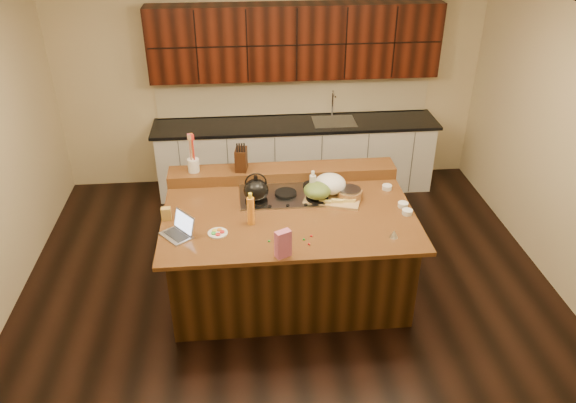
{
  "coord_description": "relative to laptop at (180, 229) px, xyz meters",
  "views": [
    {
      "loc": [
        -0.43,
        -4.59,
        3.7
      ],
      "look_at": [
        0.0,
        0.05,
        1.0
      ],
      "focal_mm": 35.0,
      "sensor_mm": 36.0,
      "label": 1
    }
  ],
  "objects": [
    {
      "name": "cooktop",
      "position": [
        1.01,
        0.61,
        -0.04
      ],
      "size": [
        0.92,
        0.52,
        0.05
      ],
      "color": "gray",
      "rests_on": "island"
    },
    {
      "name": "candy_plate",
      "position": [
        0.33,
        -0.02,
        -0.05
      ],
      "size": [
        0.22,
        0.22,
        0.01
      ],
      "primitive_type": "cylinder",
      "rotation": [
        0.0,
        0.0,
        -0.22
      ],
      "color": "white",
      "rests_on": "island"
    },
    {
      "name": "utensil_crock",
      "position": [
        0.08,
        1.01,
        0.14
      ],
      "size": [
        0.15,
        0.15,
        0.14
      ],
      "primitive_type": "cylinder",
      "rotation": [
        0.0,
        0.0,
        -0.35
      ],
      "color": "white",
      "rests_on": "back_ledge"
    },
    {
      "name": "kettle",
      "position": [
        0.71,
        0.48,
        0.1
      ],
      "size": [
        0.25,
        0.25,
        0.22
      ],
      "primitive_type": "ellipsoid",
      "rotation": [
        0.0,
        0.0,
        0.03
      ],
      "color": "black",
      "rests_on": "cooktop"
    },
    {
      "name": "island",
      "position": [
        1.01,
        0.31,
        -0.51
      ],
      "size": [
        2.4,
        1.6,
        0.92
      ],
      "color": "black",
      "rests_on": "ground"
    },
    {
      "name": "ramekin_b",
      "position": [
        2.12,
        0.29,
        -0.03
      ],
      "size": [
        0.13,
        0.13,
        0.04
      ],
      "primitive_type": "cylinder",
      "rotation": [
        0.0,
        0.0,
        0.32
      ],
      "color": "white",
      "rests_on": "island"
    },
    {
      "name": "vinegar_bottle",
      "position": [
        1.27,
        0.55,
        0.07
      ],
      "size": [
        0.08,
        0.08,
        0.25
      ],
      "primitive_type": "cylinder",
      "rotation": [
        0.0,
        0.0,
        -0.26
      ],
      "color": "silver",
      "rests_on": "island"
    },
    {
      "name": "back_counter",
      "position": [
        1.31,
        2.53,
        0.01
      ],
      "size": [
        3.7,
        0.66,
        2.4
      ],
      "color": "silver",
      "rests_on": "ground"
    },
    {
      "name": "gumdrop_0",
      "position": [
        1.17,
        -0.15,
        -0.04
      ],
      "size": [
        0.02,
        0.02,
        0.02
      ],
      "primitive_type": "ellipsoid",
      "color": "red",
      "rests_on": "island"
    },
    {
      "name": "kitchen_timer",
      "position": [
        1.9,
        -0.22,
        -0.02
      ],
      "size": [
        0.09,
        0.09,
        0.07
      ],
      "primitive_type": "cone",
      "rotation": [
        0.0,
        0.0,
        0.11
      ],
      "color": "silver",
      "rests_on": "island"
    },
    {
      "name": "gumdrop_5",
      "position": [
        0.91,
        -0.2,
        -0.04
      ],
      "size": [
        0.02,
        0.02,
        0.02
      ],
      "primitive_type": "ellipsoid",
      "color": "#198C26",
      "rests_on": "island"
    },
    {
      "name": "ramekin_a",
      "position": [
        2.13,
        0.16,
        -0.03
      ],
      "size": [
        0.13,
        0.13,
        0.04
      ],
      "primitive_type": "cylinder",
      "rotation": [
        0.0,
        0.0,
        -0.39
      ],
      "color": "white",
      "rests_on": "island"
    },
    {
      "name": "gumdrop_7",
      "position": [
        0.89,
        -0.11,
        -0.04
      ],
      "size": [
        0.02,
        0.02,
        0.02
      ],
      "primitive_type": "ellipsoid",
      "color": "#198C26",
      "rests_on": "island"
    },
    {
      "name": "green_bowl",
      "position": [
        1.31,
        0.48,
        0.07
      ],
      "size": [
        0.32,
        0.32,
        0.15
      ],
      "primitive_type": "ellipsoid",
      "rotation": [
        0.0,
        0.0,
        -0.21
      ],
      "color": "#516D2B",
      "rests_on": "cooktop"
    },
    {
      "name": "gumdrop_3",
      "position": [
        1.1,
        -0.2,
        -0.04
      ],
      "size": [
        0.02,
        0.02,
        0.02
      ],
      "primitive_type": "ellipsoid",
      "color": "#198C26",
      "rests_on": "island"
    },
    {
      "name": "laptop",
      "position": [
        0.0,
        0.0,
        0.0
      ],
      "size": [
        0.35,
        0.36,
        0.2
      ],
      "rotation": [
        0.0,
        0.0,
        -0.9
      ],
      "color": "#B7B7BC",
      "rests_on": "island"
    },
    {
      "name": "back_ledge",
      "position": [
        1.01,
        1.01,
        0.01
      ],
      "size": [
        2.4,
        0.3,
        0.12
      ],
      "primitive_type": "cube",
      "color": "black",
      "rests_on": "island"
    },
    {
      "name": "gumdrop_4",
      "position": [
        0.85,
        -0.21,
        -0.04
      ],
      "size": [
        0.02,
        0.02,
        0.02
      ],
      "primitive_type": "ellipsoid",
      "color": "red",
      "rests_on": "island"
    },
    {
      "name": "wooden_tray",
      "position": [
        1.46,
        0.58,
        0.05
      ],
      "size": [
        0.64,
        0.54,
        0.22
      ],
      "rotation": [
        0.0,
        0.0,
        -0.32
      ],
      "color": "tan",
      "rests_on": "island"
    },
    {
      "name": "gumdrop_1",
      "position": [
        0.79,
        -0.2,
        -0.04
      ],
      "size": [
        0.02,
        0.02,
        0.02
      ],
      "primitive_type": "ellipsoid",
      "color": "#198C26",
      "rests_on": "island"
    },
    {
      "name": "pink_bag",
      "position": [
        0.89,
        -0.42,
        0.07
      ],
      "size": [
        0.15,
        0.12,
        0.25
      ],
      "primitive_type": "cube",
      "rotation": [
        0.0,
        0.0,
        0.47
      ],
      "color": "#C25B7E",
      "rests_on": "island"
    },
    {
      "name": "strainer_bowl",
      "position": [
        1.63,
        0.5,
        -0.01
      ],
      "size": [
        0.29,
        0.29,
        0.09
      ],
      "primitive_type": "cylinder",
      "rotation": [
        0.0,
        0.0,
        -0.26
      ],
      "color": "#996B3F",
      "rests_on": "island"
    },
    {
      "name": "gumdrop_8",
      "position": [
        0.96,
        -0.19,
        -0.04
      ],
      "size": [
        0.02,
        0.02,
        0.02
      ],
      "primitive_type": "ellipsoid",
      "color": "red",
      "rests_on": "island"
    },
    {
      "name": "ramekin_c",
      "position": [
        2.06,
        0.66,
        -0.03
      ],
      "size": [
        0.11,
        0.11,
        0.04
      ],
      "primitive_type": "cylinder",
      "rotation": [
        0.0,
        0.0,
        -0.11
      ],
      "color": "white",
      "rests_on": "island"
    },
    {
      "name": "oil_bottle",
      "position": [
        0.64,
        0.12,
        0.08
      ],
      "size": [
        0.07,
        0.07,
        0.27
      ],
      "primitive_type": "cylinder",
      "rotation": [
        0.0,
        0.0,
        0.05
      ],
      "color": "orange",
      "rests_on": "island"
    },
    {
      "name": "gumdrop_2",
      "position": [
        0.85,
        -0.19,
        -0.04
      ],
      "size": [
        0.02,
        0.02,
        0.02
      ],
      "primitive_type": "ellipsoid",
      "color": "red",
      "rests_on": "island"
    },
    {
      "name": "knife_block",
      "position": [
        0.58,
        1.01,
        0.18
      ],
      "size": [
        0.14,
        0.2,
        0.23
      ],
      "primitive_type": "cube",
      "rotation": [
        0.0,
        0.0,
        -0.13
      ],
      "color": "black",
      "rests_on": "back_ledge"
    },
    {
      "name": "package_box",
      "position": [
        -0.14,
        0.27,
        0.01
      ],
      "size": [
        0.09,
        0.06,
        0.12
      ],
      "primitive_type": "cube",
      "rotation": [
        0.0,
        0.0,
        0.02
      ],
      "color": "#BC9442",
      "rests_on": "island"
    },
    {
      "name": "gumdrop_6",
      "position": [
        1.13,
        -0.27,
        -0.04
      ],
      "size": [
        0.02,
        0.02,
        0.02
      ],
      "primitive_type": "ellipsoid",
      "color": "red",
      "rests_on": "island"
    },
    {
      "name": "room",
      "position": [
        1.01,
        0.31,
        0.38
      ],
      "size": [
        5.52,
        5.02,
        2.72
      ],
      "color": "black",
      "rests_on": "ground"
    }
  ]
}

